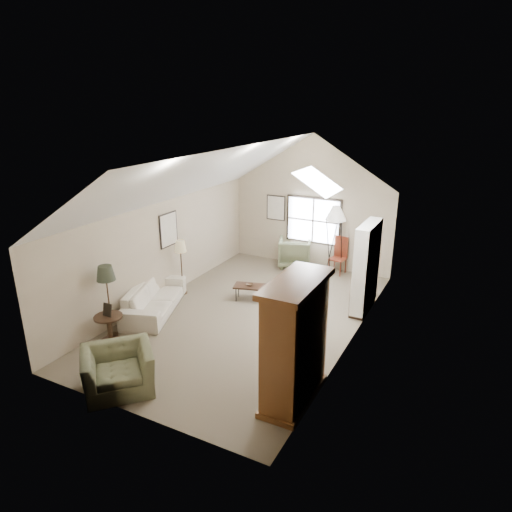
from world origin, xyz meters
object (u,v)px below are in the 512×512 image
at_px(side_table, 110,329).
at_px(armchair_far, 295,252).
at_px(armchair_near, 118,370).
at_px(sofa, 154,298).
at_px(armoire, 295,342).
at_px(coffee_table, 250,293).
at_px(side_chair, 338,256).

bearing_deg(side_table, armchair_far, 74.56).
bearing_deg(armchair_near, sofa, 70.53).
bearing_deg(armchair_near, armoire, -24.78).
xyz_separation_m(armoire, sofa, (-4.34, 1.60, -0.75)).
distance_m(armchair_near, coffee_table, 4.43).
relative_size(coffee_table, side_table, 1.33).
relative_size(armchair_far, coffee_table, 1.21).
xyz_separation_m(armoire, armchair_far, (-2.55, 6.10, -0.66)).
relative_size(armchair_near, side_chair, 1.09).
bearing_deg(side_table, side_chair, 63.37).
bearing_deg(armoire, side_table, -180.00).
relative_size(sofa, armchair_far, 2.47).
relative_size(coffee_table, side_chair, 0.72).
relative_size(armoire, side_table, 3.67).
xyz_separation_m(armchair_near, armchair_far, (0.31, 7.29, 0.05)).
bearing_deg(armchair_near, coffee_table, 39.03).
xyz_separation_m(sofa, armchair_near, (1.47, -2.79, 0.04)).
bearing_deg(coffee_table, armoire, -51.34).
bearing_deg(armchair_far, side_table, 54.37).
height_order(armoire, armchair_near, armoire).
distance_m(armoire, side_chair, 6.24).
height_order(armoire, sofa, armoire).
relative_size(sofa, side_chair, 2.17).
bearing_deg(armoire, armchair_far, 112.71).
distance_m(armoire, side_table, 4.31).
bearing_deg(side_chair, armchair_near, -95.19).
relative_size(armoire, sofa, 0.92).
relative_size(armoire, armchair_near, 1.84).
xyz_separation_m(armoire, side_chair, (-1.18, 6.10, -0.55)).
bearing_deg(side_chair, armoire, -71.24).
height_order(armoire, side_chair, armoire).
bearing_deg(side_chair, sofa, -117.23).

